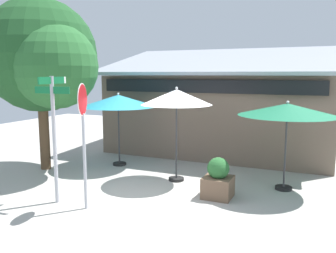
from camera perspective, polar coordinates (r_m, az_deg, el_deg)
The scene contains 9 objects.
ground_plane at distance 9.14m, azimuth -3.68°, elevation -11.28°, with size 28.00×28.00×0.10m, color #ADA8A0.
cafe_building at distance 13.96m, azimuth 8.47°, elevation 2.46°, with size 8.71×4.76×4.13m.
street_sign_post at distance 8.59m, azimuth -17.97°, elevation 0.14°, with size 0.93×0.99×3.00m.
stop_sign at distance 7.98m, azimuth -13.54°, elevation 0.45°, with size 0.28×0.68×2.85m.
patio_umbrella_teal_left at distance 11.71m, azimuth -8.05°, elevation 4.07°, with size 2.49×2.49×2.43m.
patio_umbrella_ivory_center at distance 9.85m, azimuth 1.39°, elevation 4.65°, with size 2.00×2.00×2.69m.
patio_umbrella_forest_green_right at distance 9.57m, azimuth 18.74°, elevation 2.52°, with size 2.52×2.52×2.36m.
shade_tree at distance 11.54m, azimuth -19.42°, elevation 10.34°, with size 3.94×3.49×5.35m.
sidewalk_planter at distance 8.90m, azimuth 8.09°, elevation -8.54°, with size 0.70×0.70×1.01m.
Camera 1 is at (3.98, -7.63, 3.04)m, focal length 37.70 mm.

